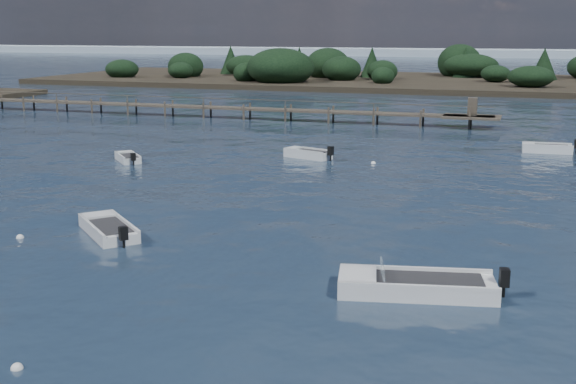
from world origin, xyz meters
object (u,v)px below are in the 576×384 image
(dinghy_mid_white_a, at_px, (416,289))
(tender_far_grey_b, at_px, (547,150))
(dinghy_mid_grey, at_px, (108,231))
(jetty, at_px, (207,107))
(tender_far_grey, at_px, (128,159))
(tender_far_white, at_px, (308,155))

(dinghy_mid_white_a, bearing_deg, tender_far_grey_b, 81.76)
(dinghy_mid_grey, relative_size, jetty, 0.06)
(dinghy_mid_white_a, bearing_deg, tender_far_grey, 139.72)
(tender_far_grey_b, relative_size, jetty, 0.06)
(tender_far_grey_b, relative_size, tender_far_grey, 1.34)
(tender_far_white, distance_m, dinghy_mid_white_a, 26.05)
(dinghy_mid_grey, height_order, dinghy_mid_white_a, dinghy_mid_white_a)
(jetty, bearing_deg, dinghy_mid_white_a, -57.42)
(tender_far_white, height_order, jetty, jetty)
(tender_far_grey_b, relative_size, tender_far_white, 1.03)
(dinghy_mid_grey, bearing_deg, dinghy_mid_white_a, -12.15)
(dinghy_mid_grey, xyz_separation_m, tender_far_grey, (-8.41, 15.68, -0.01))
(tender_far_grey, bearing_deg, dinghy_mid_white_a, -40.28)
(dinghy_mid_white_a, height_order, tender_far_grey, dinghy_mid_white_a)
(dinghy_mid_grey, distance_m, dinghy_mid_white_a, 13.83)
(tender_far_white, relative_size, jetty, 0.06)
(tender_far_grey, bearing_deg, dinghy_mid_grey, -61.78)
(dinghy_mid_grey, xyz_separation_m, jetty, (-13.92, 40.03, 0.83))
(tender_far_grey, relative_size, jetty, 0.04)
(tender_far_white, xyz_separation_m, tender_far_grey, (-10.97, -5.04, -0.03))
(tender_far_white, height_order, dinghy_mid_white_a, dinghy_mid_white_a)
(tender_far_white, distance_m, dinghy_mid_grey, 20.88)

